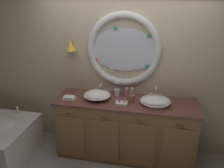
{
  "coord_description": "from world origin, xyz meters",
  "views": [
    {
      "loc": [
        0.5,
        -2.69,
        2.33
      ],
      "look_at": [
        -0.11,
        0.25,
        1.16
      ],
      "focal_mm": 36.68,
      "sensor_mm": 36.0,
      "label": 1
    }
  ],
  "objects_px": {
    "toothbrush_holder_right": "(132,98)",
    "soap_dispenser": "(127,92)",
    "folded_hand_towel": "(69,98)",
    "sink_basin_right": "(155,101)",
    "sink_basin_left": "(97,95)",
    "toothbrush_holder_left": "(117,92)",
    "toiletry_basket": "(122,103)"
  },
  "relations": [
    {
      "from": "sink_basin_right",
      "to": "folded_hand_towel",
      "type": "distance_m",
      "value": 1.24
    },
    {
      "from": "sink_basin_right",
      "to": "soap_dispenser",
      "type": "distance_m",
      "value": 0.48
    },
    {
      "from": "sink_basin_right",
      "to": "toothbrush_holder_right",
      "type": "relative_size",
      "value": 1.89
    },
    {
      "from": "sink_basin_left",
      "to": "folded_hand_towel",
      "type": "xyz_separation_m",
      "value": [
        -0.4,
        -0.08,
        -0.05
      ]
    },
    {
      "from": "sink_basin_left",
      "to": "toothbrush_holder_left",
      "type": "xyz_separation_m",
      "value": [
        0.25,
        0.21,
        -0.01
      ]
    },
    {
      "from": "sink_basin_left",
      "to": "toothbrush_holder_right",
      "type": "height_order",
      "value": "toothbrush_holder_right"
    },
    {
      "from": "folded_hand_towel",
      "to": "sink_basin_left",
      "type": "bearing_deg",
      "value": 11.56
    },
    {
      "from": "sink_basin_left",
      "to": "folded_hand_towel",
      "type": "height_order",
      "value": "sink_basin_left"
    },
    {
      "from": "sink_basin_left",
      "to": "sink_basin_right",
      "type": "distance_m",
      "value": 0.83
    },
    {
      "from": "toothbrush_holder_left",
      "to": "soap_dispenser",
      "type": "distance_m",
      "value": 0.15
    },
    {
      "from": "sink_basin_left",
      "to": "toiletry_basket",
      "type": "relative_size",
      "value": 2.47
    },
    {
      "from": "toothbrush_holder_left",
      "to": "folded_hand_towel",
      "type": "height_order",
      "value": "toothbrush_holder_left"
    },
    {
      "from": "sink_basin_right",
      "to": "toiletry_basket",
      "type": "distance_m",
      "value": 0.47
    },
    {
      "from": "sink_basin_right",
      "to": "soap_dispenser",
      "type": "bearing_deg",
      "value": 153.99
    },
    {
      "from": "sink_basin_right",
      "to": "toiletry_basket",
      "type": "height_order",
      "value": "same"
    },
    {
      "from": "sink_basin_left",
      "to": "toothbrush_holder_right",
      "type": "distance_m",
      "value": 0.5
    },
    {
      "from": "toothbrush_holder_right",
      "to": "folded_hand_towel",
      "type": "xyz_separation_m",
      "value": [
        -0.91,
        -0.1,
        -0.04
      ]
    },
    {
      "from": "toothbrush_holder_right",
      "to": "soap_dispenser",
      "type": "xyz_separation_m",
      "value": [
        -0.1,
        0.19,
        0.0
      ]
    },
    {
      "from": "toothbrush_holder_left",
      "to": "toiletry_basket",
      "type": "relative_size",
      "value": 1.36
    },
    {
      "from": "toothbrush_holder_left",
      "to": "toothbrush_holder_right",
      "type": "bearing_deg",
      "value": -37.71
    },
    {
      "from": "toothbrush_holder_right",
      "to": "toiletry_basket",
      "type": "bearing_deg",
      "value": -135.89
    },
    {
      "from": "toothbrush_holder_left",
      "to": "toiletry_basket",
      "type": "height_order",
      "value": "toothbrush_holder_left"
    },
    {
      "from": "sink_basin_right",
      "to": "soap_dispenser",
      "type": "height_order",
      "value": "soap_dispenser"
    },
    {
      "from": "sink_basin_left",
      "to": "toiletry_basket",
      "type": "height_order",
      "value": "sink_basin_left"
    },
    {
      "from": "toothbrush_holder_right",
      "to": "toiletry_basket",
      "type": "distance_m",
      "value": 0.18
    },
    {
      "from": "folded_hand_towel",
      "to": "toothbrush_holder_right",
      "type": "bearing_deg",
      "value": 6.21
    },
    {
      "from": "sink_basin_right",
      "to": "folded_hand_towel",
      "type": "xyz_separation_m",
      "value": [
        -1.23,
        -0.08,
        -0.03
      ]
    },
    {
      "from": "soap_dispenser",
      "to": "folded_hand_towel",
      "type": "relative_size",
      "value": 0.85
    },
    {
      "from": "folded_hand_towel",
      "to": "toiletry_basket",
      "type": "xyz_separation_m",
      "value": [
        0.78,
        -0.02,
        0.0
      ]
    },
    {
      "from": "toothbrush_holder_right",
      "to": "soap_dispenser",
      "type": "distance_m",
      "value": 0.22
    },
    {
      "from": "sink_basin_right",
      "to": "toiletry_basket",
      "type": "bearing_deg",
      "value": -166.95
    },
    {
      "from": "soap_dispenser",
      "to": "sink_basin_right",
      "type": "bearing_deg",
      "value": -26.01
    }
  ]
}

